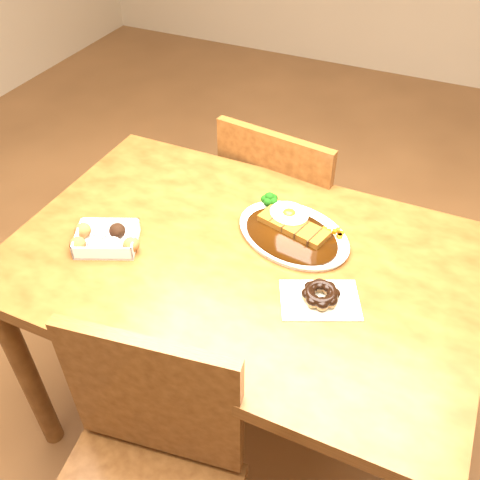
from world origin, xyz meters
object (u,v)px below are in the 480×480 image
at_px(table, 242,283).
at_px(katsu_curry_plate, 293,230).
at_px(chair_far, 287,214).
at_px(pon_de_ring, 321,295).
at_px(donut_box, 105,239).

relative_size(table, katsu_curry_plate, 3.22).
xyz_separation_m(chair_far, pon_de_ring, (0.29, -0.60, 0.29)).
height_order(chair_far, pon_de_ring, chair_far).
bearing_deg(chair_far, donut_box, 73.95).
bearing_deg(chair_far, pon_de_ring, 123.57).
xyz_separation_m(chair_far, katsu_curry_plate, (0.15, -0.40, 0.29)).
xyz_separation_m(katsu_curry_plate, pon_de_ring, (0.14, -0.19, 0.00)).
height_order(chair_far, donut_box, chair_far).
xyz_separation_m(katsu_curry_plate, donut_box, (-0.43, -0.24, 0.01)).
height_order(katsu_curry_plate, pon_de_ring, katsu_curry_plate).
xyz_separation_m(table, pon_de_ring, (0.23, -0.06, 0.12)).
distance_m(chair_far, donut_box, 0.76).
bearing_deg(pon_de_ring, table, 164.78).
height_order(table, donut_box, donut_box).
bearing_deg(chair_far, table, 104.22).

